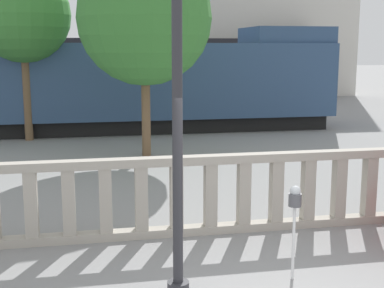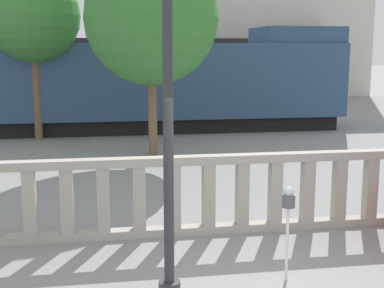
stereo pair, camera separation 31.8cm
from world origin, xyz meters
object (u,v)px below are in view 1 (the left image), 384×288
train_near (16,86)px  train_far (136,68)px  parking_meter (295,204)px  tree_left (145,18)px  tree_right (23,16)px

train_near → train_far: train_far is taller
parking_meter → train_far: train_far is taller
tree_left → train_near: bearing=130.1°
tree_right → tree_left: bearing=-43.1°
parking_meter → tree_right: 13.23m
tree_left → train_far: bearing=85.9°
train_near → tree_right: size_ratio=4.18×
train_near → tree_left: tree_left is taller
train_far → tree_left: tree_left is taller
train_far → tree_right: (-4.75, -12.90, 2.21)m
train_near → train_far: size_ratio=1.07×
parking_meter → train_far: bearing=89.7°
parking_meter → tree_left: bearing=96.7°
train_near → tree_left: (4.11, -4.88, 2.16)m
tree_left → parking_meter: bearing=-83.3°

